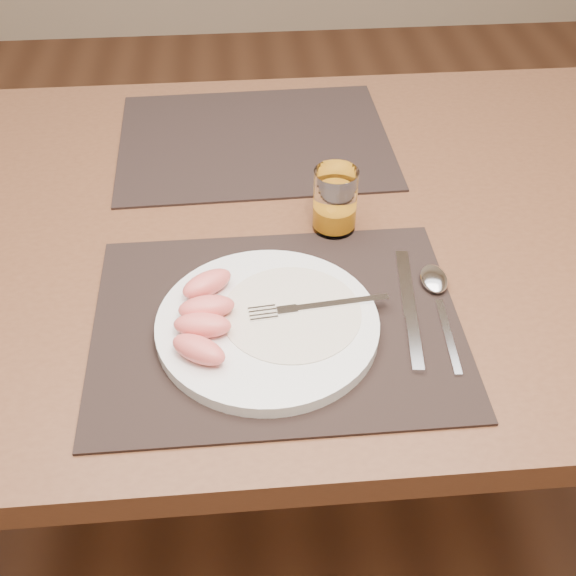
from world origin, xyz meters
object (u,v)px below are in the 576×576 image
(placemat_far, at_px, (254,140))
(fork, at_px, (307,308))
(juice_glass, at_px, (335,203))
(plate, at_px, (268,325))
(spoon, at_px, (436,287))
(knife, at_px, (411,317))
(table, at_px, (282,262))
(placemat_near, at_px, (277,323))

(placemat_far, relative_size, fork, 2.57)
(placemat_far, height_order, juice_glass, juice_glass)
(plate, height_order, spoon, plate)
(plate, relative_size, knife, 1.23)
(table, bearing_deg, juice_glass, -24.67)
(placemat_near, bearing_deg, spoon, 11.32)
(table, distance_m, knife, 0.28)
(table, xyz_separation_m, placemat_near, (-0.02, -0.22, 0.09))
(placemat_far, relative_size, plate, 1.67)
(knife, bearing_deg, juice_glass, 109.82)
(table, distance_m, juice_glass, 0.15)
(placemat_far, distance_m, plate, 0.45)
(placemat_near, bearing_deg, placemat_far, 90.78)
(placemat_near, xyz_separation_m, knife, (0.17, -0.01, 0.00))
(fork, bearing_deg, table, 93.73)
(table, xyz_separation_m, spoon, (0.19, -0.18, 0.09))
(placemat_near, relative_size, plate, 1.67)
(plate, bearing_deg, juice_glass, 61.64)
(placemat_far, relative_size, spoon, 2.35)
(table, relative_size, plate, 5.19)
(table, height_order, knife, knife)
(placemat_near, height_order, juice_glass, juice_glass)
(spoon, bearing_deg, juice_glass, 127.96)
(fork, bearing_deg, plate, -161.86)
(spoon, bearing_deg, fork, -167.54)
(table, height_order, plate, plate)
(placemat_near, height_order, spoon, spoon)
(table, height_order, spoon, spoon)
(table, bearing_deg, plate, -98.58)
(juice_glass, bearing_deg, placemat_near, -117.00)
(knife, bearing_deg, plate, -178.48)
(knife, distance_m, juice_glass, 0.21)
(placemat_near, height_order, plate, plate)
(fork, relative_size, knife, 0.80)
(placemat_far, relative_size, knife, 2.04)
(spoon, relative_size, juice_glass, 2.07)
(table, relative_size, juice_glass, 15.07)
(placemat_near, height_order, knife, knife)
(knife, bearing_deg, fork, 174.93)
(placemat_near, distance_m, fork, 0.04)
(table, xyz_separation_m, plate, (-0.04, -0.23, 0.10))
(plate, bearing_deg, placemat_near, 44.96)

